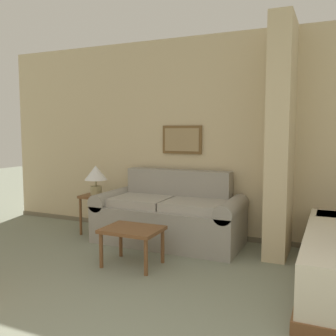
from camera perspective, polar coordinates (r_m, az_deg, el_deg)
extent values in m
cube|color=#CCB78E|center=(4.84, 9.68, 4.55)|extent=(6.98, 0.12, 2.60)
cube|color=#70644E|center=(4.96, 9.22, -10.30)|extent=(6.98, 0.02, 0.06)
cube|color=brown|center=(4.97, 2.15, 4.33)|extent=(0.55, 0.02, 0.37)
cube|color=#9E845B|center=(4.95, 2.08, 4.33)|extent=(0.48, 0.01, 0.30)
cube|color=#CCB78E|center=(4.31, 16.81, 4.25)|extent=(0.24, 0.69, 2.60)
cube|color=gray|center=(4.70, 0.07, -8.61)|extent=(1.41, 0.84, 0.46)
cube|color=gray|center=(4.91, 1.59, -2.75)|extent=(1.41, 0.20, 0.43)
cube|color=gray|center=(5.07, -8.30, -7.60)|extent=(0.19, 0.84, 0.46)
cylinder|color=gray|center=(5.02, -8.35, -4.58)|extent=(0.22, 0.84, 0.22)
cube|color=gray|center=(4.45, 9.66, -9.53)|extent=(0.19, 0.84, 0.46)
cylinder|color=gray|center=(4.39, 9.72, -6.10)|extent=(0.22, 0.84, 0.22)
cube|color=#A49F94|center=(4.75, -4.07, -5.04)|extent=(0.68, 0.60, 0.10)
cube|color=#A49F94|center=(4.47, 3.95, -5.73)|extent=(0.68, 0.60, 0.10)
cube|color=brown|center=(3.92, -5.47, -9.33)|extent=(0.59, 0.46, 0.04)
cylinder|color=brown|center=(3.95, -10.15, -12.26)|extent=(0.04, 0.04, 0.36)
cylinder|color=brown|center=(3.70, -3.39, -13.44)|extent=(0.04, 0.04, 0.36)
cylinder|color=brown|center=(4.26, -7.21, -10.89)|extent=(0.04, 0.04, 0.36)
cylinder|color=brown|center=(4.02, -0.83, -11.82)|extent=(0.04, 0.04, 0.36)
cube|color=brown|center=(5.15, -10.88, -4.21)|extent=(0.36, 0.36, 0.04)
cylinder|color=brown|center=(5.17, -13.17, -7.22)|extent=(0.04, 0.04, 0.49)
cylinder|color=brown|center=(5.00, -10.39, -7.62)|extent=(0.04, 0.04, 0.49)
cylinder|color=brown|center=(5.41, -11.23, -6.61)|extent=(0.04, 0.04, 0.49)
cylinder|color=brown|center=(5.24, -8.51, -6.95)|extent=(0.04, 0.04, 0.49)
cylinder|color=tan|center=(5.14, -10.90, -3.37)|extent=(0.15, 0.15, 0.12)
cylinder|color=tan|center=(5.12, -10.92, -2.25)|extent=(0.02, 0.02, 0.08)
cone|color=silver|center=(5.11, -10.95, -0.71)|extent=(0.31, 0.31, 0.19)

